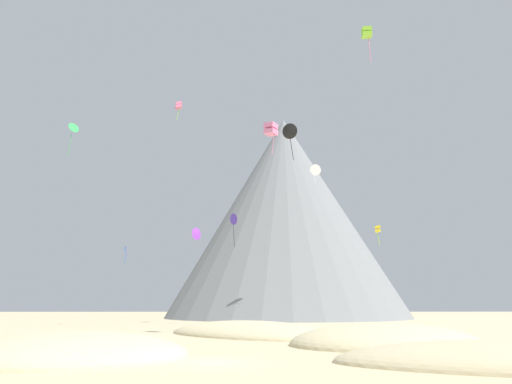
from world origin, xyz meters
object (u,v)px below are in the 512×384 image
Objects in this scene: kite_yellow_mid at (378,229)px; kite_lime_high at (367,33)px; bush_far_right at (88,341)px; kite_white_high at (315,170)px; bush_near_right at (349,346)px; kite_blue_mid at (125,252)px; bush_low_patch at (113,340)px; kite_green_high at (73,128)px; rock_massif at (281,224)px; kite_indigo_mid at (234,219)px; kite_rainbow_high at (179,106)px; kite_pink_mid at (271,129)px; kite_violet_mid at (197,234)px; kite_black_high at (290,131)px.

kite_lime_high reaches higher than kite_yellow_mid.
bush_far_right is 60.21m from kite_white_high.
bush_near_right is 60.92m from kite_blue_mid.
kite_yellow_mid is at bearing 31.12° from bush_low_patch.
rock_massif is at bearing -173.44° from kite_green_high.
kite_blue_mid is at bearing -131.05° from rock_massif.
kite_lime_high reaches higher than kite_indigo_mid.
kite_indigo_mid is at bearing 104.35° from bush_near_right.
kite_lime_high is at bearing -135.03° from kite_rainbow_high.
kite_pink_mid is 0.72× the size of kite_green_high.
kite_white_high is 0.61× the size of kite_indigo_mid.
bush_near_right is 48.56m from kite_indigo_mid.
kite_violet_mid is at bearing 84.14° from bush_far_right.
kite_green_high reaches higher than bush_low_patch.
bush_far_right is at bearing 160.48° from kite_rainbow_high.
kite_indigo_mid reaches higher than bush_near_right.
rock_massif is at bearing 110.97° from kite_black_high.
kite_white_high is at bearing -84.46° from rock_massif.
kite_rainbow_high reaches higher than kite_blue_mid.
kite_black_high is (-8.67, -32.60, -5.00)m from kite_white_high.
kite_lime_high is at bearing 86.57° from kite_white_high.
kite_white_high is 0.71× the size of kite_lime_high.
kite_lime_high is (28.64, 9.19, 39.39)m from bush_low_patch.
rock_massif is 23.12× the size of kite_white_high.
kite_pink_mid is 46.82m from kite_blue_mid.
kite_white_high reaches higher than bush_far_right.
kite_yellow_mid is at bearing -82.60° from rock_massif.
rock_massif reaches higher than kite_green_high.
bush_far_right is 42.05m from kite_green_high.
bush_low_patch is 49.56m from kite_lime_high.
kite_blue_mid is (-30.07, 33.80, -12.05)m from kite_black_high.
kite_violet_mid is at bearing 62.64° from kite_yellow_mid.
kite_lime_high is (10.73, -1.96, 13.85)m from kite_black_high.
kite_violet_mid is (-13.35, 37.37, -7.48)m from kite_pink_mid.
kite_lime_high is (18.82, -29.69, 20.43)m from kite_indigo_mid.
bush_near_right is 0.38× the size of kite_pink_mid.
bush_near_right is 0.60× the size of kite_violet_mid.
kite_violet_mid is (1.69, 19.19, -19.50)m from kite_rainbow_high.
bush_near_right is 0.27× the size of kite_green_high.
kite_lime_high reaches higher than kite_violet_mid.
kite_lime_high is at bearing 60.22° from bush_near_right.
kite_pink_mid is at bearing -112.93° from kite_black_high.
kite_blue_mid is at bearing 156.26° from kite_black_high.
kite_black_high is 2.03× the size of kite_violet_mid.
kite_white_high is at bearing -57.58° from kite_violet_mid.
kite_lime_high is 50.63m from kite_violet_mid.
bush_near_right is 56.68m from kite_violet_mid.
kite_blue_mid is at bearing -152.93° from kite_green_high.
kite_pink_mid reaches higher than kite_blue_mid.
bush_far_right is at bearing -147.99° from kite_violet_mid.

